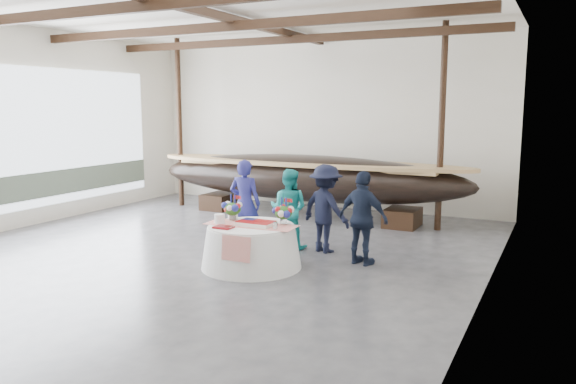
% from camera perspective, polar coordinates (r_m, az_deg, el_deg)
% --- Properties ---
extents(floor, '(10.00, 12.00, 0.01)m').
position_cam_1_polar(floor, '(10.37, -9.78, -6.63)').
color(floor, '#3D3D42').
rests_on(floor, ground).
extents(wall_back, '(10.00, 0.02, 4.50)m').
position_cam_1_polar(wall_back, '(15.26, 3.50, 6.95)').
color(wall_back, silver).
rests_on(wall_back, ground).
extents(wall_right, '(0.02, 12.00, 4.50)m').
position_cam_1_polar(wall_right, '(8.11, 19.71, 4.85)').
color(wall_right, silver).
rests_on(wall_right, ground).
extents(ceiling, '(10.00, 12.00, 0.01)m').
position_cam_1_polar(ceiling, '(10.16, -10.47, 18.65)').
color(ceiling, white).
rests_on(ceiling, wall_back).
extents(pavilion_structure, '(9.80, 11.76, 4.50)m').
position_cam_1_polar(pavilion_structure, '(10.70, -7.86, 15.51)').
color(pavilion_structure, black).
rests_on(pavilion_structure, ground).
extents(open_bay, '(0.03, 7.00, 3.20)m').
position_cam_1_polar(open_bay, '(14.19, -23.90, 4.37)').
color(open_bay, silver).
rests_on(open_bay, ground).
extents(longboat_display, '(8.25, 1.65, 1.55)m').
position_cam_1_polar(longboat_display, '(13.76, 1.64, 1.49)').
color(longboat_display, black).
rests_on(longboat_display, ground).
extents(banquet_table, '(1.71, 1.71, 0.74)m').
position_cam_1_polar(banquet_table, '(9.60, -3.74, -5.51)').
color(banquet_table, white).
rests_on(banquet_table, ground).
extents(tabletop_items, '(1.61, 0.99, 0.40)m').
position_cam_1_polar(tabletop_items, '(9.65, -3.56, -2.29)').
color(tabletop_items, red).
rests_on(tabletop_items, banquet_table).
extents(guest_woman_blue, '(0.67, 0.49, 1.71)m').
position_cam_1_polar(guest_woman_blue, '(10.91, -4.39, -1.15)').
color(guest_woman_blue, navy).
rests_on(guest_woman_blue, ground).
extents(guest_woman_teal, '(0.83, 0.69, 1.54)m').
position_cam_1_polar(guest_woman_teal, '(10.79, 0.07, -1.71)').
color(guest_woman_teal, teal).
rests_on(guest_woman_teal, ground).
extents(guest_man_left, '(1.21, 0.94, 1.65)m').
position_cam_1_polar(guest_man_left, '(10.51, 3.85, -1.69)').
color(guest_man_left, black).
rests_on(guest_man_left, ground).
extents(guest_man_right, '(1.03, 0.62, 1.64)m').
position_cam_1_polar(guest_man_right, '(9.73, 7.63, -2.65)').
color(guest_man_right, black).
rests_on(guest_man_right, ground).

